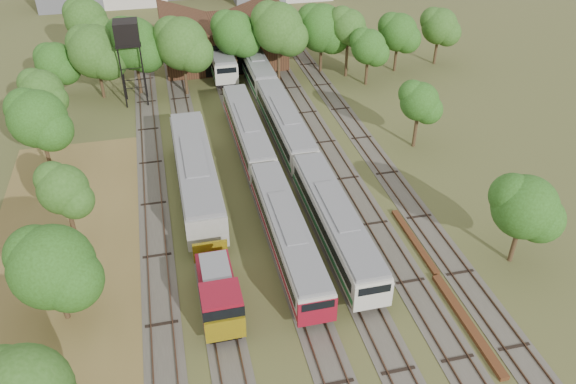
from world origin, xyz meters
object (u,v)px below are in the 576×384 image
object	(u,v)px
railcar_green_set	(285,124)
railcar_red_set	(265,175)
water_tower	(127,35)
shunter_locomotive	(219,295)

from	to	relation	value
railcar_green_set	railcar_red_set	bearing A→B (deg)	-113.56
railcar_red_set	water_tower	world-z (taller)	water_tower
railcar_red_set	water_tower	size ratio (longest dim) A/B	3.55
railcar_green_set	water_tower	xyz separation A→B (m)	(-15.01, 13.19, 6.40)
railcar_red_set	shunter_locomotive	distance (m)	15.21
railcar_red_set	shunter_locomotive	bearing A→B (deg)	-113.23
shunter_locomotive	water_tower	size ratio (longest dim) A/B	0.83
water_tower	shunter_locomotive	bearing A→B (deg)	-82.15
railcar_red_set	water_tower	xyz separation A→B (m)	(-11.01, 22.36, 6.46)
railcar_red_set	shunter_locomotive	size ratio (longest dim) A/B	4.27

